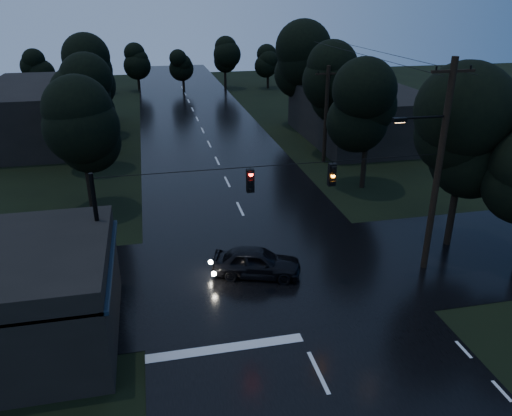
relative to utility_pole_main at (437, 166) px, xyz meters
name	(u,v)px	position (x,y,z in m)	size (l,w,h in m)	color
main_road	(217,161)	(-7.41, 19.00, -5.26)	(12.00, 120.00, 0.02)	black
cross_street	(271,274)	(-7.41, 1.00, -5.26)	(60.00, 9.00, 0.02)	black
building_far_right	(362,115)	(6.59, 23.00, -3.06)	(10.00, 14.00, 4.40)	black
building_far_left	(48,112)	(-21.41, 29.00, -2.76)	(10.00, 16.00, 5.00)	black
utility_pole_main	(437,166)	(0.00, 0.00, 0.00)	(3.50, 0.30, 10.00)	black
utility_pole_far	(326,114)	(0.89, 17.00, -1.38)	(2.00, 0.30, 7.50)	black
anchor_pole_left	(100,242)	(-14.91, 0.00, -2.26)	(0.18, 0.18, 6.00)	black
span_signals	(291,177)	(-6.85, -0.01, -0.01)	(15.00, 0.37, 1.12)	black
tree_corner_near	(465,135)	(2.59, 2.00, 0.74)	(4.48, 4.48, 9.44)	black
tree_left_a	(81,127)	(-16.41, 11.00, -0.02)	(3.92, 3.92, 8.26)	black
tree_left_b	(83,96)	(-17.01, 19.00, 0.36)	(4.20, 4.20, 8.85)	black
tree_left_c	(87,71)	(-17.61, 29.00, 0.74)	(4.48, 4.48, 9.44)	black
tree_right_a	(369,107)	(1.59, 11.00, 0.36)	(4.20, 4.20, 8.85)	black
tree_right_b	(335,81)	(2.19, 19.00, 0.74)	(4.48, 4.48, 9.44)	black
tree_right_c	(304,61)	(2.79, 29.00, 1.11)	(4.76, 4.76, 10.03)	black
car	(257,262)	(-8.11, 1.02, -4.55)	(1.68, 4.17, 1.42)	black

